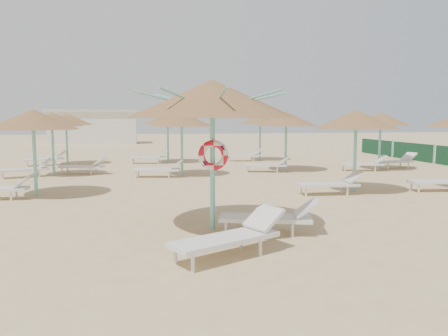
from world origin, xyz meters
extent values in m
plane|color=tan|center=(0.00, 0.00, 0.00)|extent=(120.00, 120.00, 0.00)
cylinder|color=#74C9BB|center=(0.03, 0.38, 1.35)|extent=(0.11, 0.11, 2.71)
cone|color=olive|center=(0.03, 0.38, 2.83)|extent=(3.61, 3.61, 0.81)
cylinder|color=#74C9BB|center=(0.03, 0.38, 2.56)|extent=(0.20, 0.20, 0.12)
cylinder|color=#74C9BB|center=(0.86, 0.38, 2.79)|extent=(1.63, 0.04, 0.41)
cylinder|color=#74C9BB|center=(0.62, 0.96, 2.79)|extent=(1.18, 1.18, 0.41)
cylinder|color=#74C9BB|center=(0.03, 1.21, 2.79)|extent=(0.04, 1.63, 0.41)
cylinder|color=#74C9BB|center=(-0.55, 0.96, 2.79)|extent=(1.18, 1.18, 0.41)
cylinder|color=#74C9BB|center=(-0.80, 0.38, 2.79)|extent=(1.63, 0.04, 0.41)
cylinder|color=#74C9BB|center=(-0.55, -0.21, 2.79)|extent=(1.18, 1.18, 0.41)
cylinder|color=#74C9BB|center=(0.03, -0.46, 2.79)|extent=(0.04, 1.63, 0.41)
cylinder|color=#74C9BB|center=(0.62, -0.21, 2.79)|extent=(1.18, 1.18, 0.41)
torus|color=red|center=(0.03, 0.28, 1.64)|extent=(0.66, 0.15, 0.66)
cylinder|color=silver|center=(-0.71, -2.25, 0.15)|extent=(0.06, 0.06, 0.30)
cylinder|color=silver|center=(-0.94, -1.77, 0.15)|extent=(0.06, 0.06, 0.30)
cylinder|color=silver|center=(0.57, -1.60, 0.15)|extent=(0.06, 0.06, 0.30)
cylinder|color=silver|center=(0.33, -1.13, 0.15)|extent=(0.06, 0.06, 0.30)
cube|color=silver|center=(-0.07, -1.63, 0.34)|extent=(2.09, 1.49, 0.08)
cube|color=silver|center=(0.73, -1.22, 0.59)|extent=(0.74, 0.80, 0.39)
cylinder|color=silver|center=(0.22, -0.18, 0.14)|extent=(0.06, 0.06, 0.28)
cylinder|color=silver|center=(0.36, 0.31, 0.14)|extent=(0.06, 0.06, 0.28)
cylinder|color=silver|center=(1.54, -0.55, 0.14)|extent=(0.06, 0.06, 0.28)
cylinder|color=silver|center=(1.67, -0.06, 0.14)|extent=(0.06, 0.06, 0.28)
cube|color=silver|center=(1.07, -0.16, 0.32)|extent=(2.02, 1.13, 0.08)
cube|color=silver|center=(1.90, -0.39, 0.57)|extent=(0.64, 0.72, 0.37)
cylinder|color=#74C9BB|center=(-4.74, 5.45, 1.15)|extent=(0.11, 0.11, 2.30)
cone|color=olive|center=(-4.74, 5.45, 2.39)|extent=(2.74, 2.74, 0.62)
cylinder|color=#74C9BB|center=(-4.74, 5.45, 2.15)|extent=(0.20, 0.20, 0.12)
cylinder|color=silver|center=(-5.30, 4.78, 0.14)|extent=(0.06, 0.06, 0.28)
cylinder|color=silver|center=(-5.28, 5.28, 0.14)|extent=(0.06, 0.06, 0.28)
cube|color=silver|center=(-4.99, 5.02, 0.56)|extent=(0.50, 0.61, 0.36)
cylinder|color=#74C9BB|center=(-5.18, 10.61, 1.15)|extent=(0.11, 0.11, 2.30)
cone|color=olive|center=(-5.18, 10.61, 2.39)|extent=(2.59, 2.59, 0.58)
cylinder|color=#74C9BB|center=(-5.18, 10.61, 2.15)|extent=(0.20, 0.20, 0.12)
cylinder|color=silver|center=(-6.95, 9.70, 0.14)|extent=(0.06, 0.06, 0.28)
cylinder|color=silver|center=(-7.12, 10.17, 0.14)|extent=(0.06, 0.06, 0.28)
cylinder|color=silver|center=(-5.68, 10.16, 0.14)|extent=(0.06, 0.06, 0.28)
cylinder|color=silver|center=(-5.85, 10.63, 0.14)|extent=(0.06, 0.06, 0.28)
cube|color=silver|center=(-6.28, 10.21, 0.32)|extent=(2.00, 1.23, 0.08)
cube|color=silver|center=(-5.48, 10.50, 0.56)|extent=(0.66, 0.73, 0.36)
cylinder|color=silver|center=(-4.92, 10.94, 0.14)|extent=(0.06, 0.06, 0.28)
cylinder|color=silver|center=(-4.75, 11.41, 0.14)|extent=(0.06, 0.06, 0.28)
cylinder|color=silver|center=(-3.65, 10.49, 0.14)|extent=(0.06, 0.06, 0.28)
cylinder|color=silver|center=(-3.48, 10.96, 0.14)|extent=(0.06, 0.06, 0.28)
cube|color=silver|center=(-4.08, 10.91, 0.32)|extent=(2.00, 1.23, 0.08)
cube|color=silver|center=(-3.28, 10.62, 0.56)|extent=(0.66, 0.73, 0.36)
cylinder|color=#74C9BB|center=(-5.36, 15.22, 1.15)|extent=(0.11, 0.11, 2.30)
cone|color=olive|center=(-5.36, 15.22, 2.39)|extent=(2.72, 2.72, 0.61)
cylinder|color=#74C9BB|center=(-5.36, 15.22, 2.15)|extent=(0.20, 0.20, 0.12)
cylinder|color=silver|center=(-7.17, 14.38, 0.14)|extent=(0.06, 0.06, 0.28)
cylinder|color=silver|center=(-7.30, 14.87, 0.14)|extent=(0.06, 0.06, 0.28)
cylinder|color=silver|center=(-5.86, 14.71, 0.14)|extent=(0.06, 0.06, 0.28)
cylinder|color=silver|center=(-5.99, 15.20, 0.14)|extent=(0.06, 0.06, 0.28)
cube|color=silver|center=(-6.46, 14.82, 0.32)|extent=(1.99, 1.06, 0.08)
cube|color=silver|center=(-5.63, 15.03, 0.56)|extent=(0.62, 0.70, 0.36)
cylinder|color=#74C9BB|center=(0.20, 9.62, 1.15)|extent=(0.11, 0.11, 2.30)
cone|color=olive|center=(0.20, 9.62, 2.39)|extent=(2.66, 2.66, 0.60)
cylinder|color=#74C9BB|center=(0.20, 9.62, 2.15)|extent=(0.20, 0.20, 0.12)
cylinder|color=silver|center=(-1.74, 9.14, 0.14)|extent=(0.06, 0.06, 0.28)
cylinder|color=silver|center=(-1.64, 9.63, 0.14)|extent=(0.06, 0.06, 0.28)
cylinder|color=silver|center=(-0.41, 8.87, 0.14)|extent=(0.06, 0.06, 0.28)
cylinder|color=silver|center=(-0.31, 9.36, 0.14)|extent=(0.06, 0.06, 0.28)
cube|color=silver|center=(-0.90, 9.22, 0.32)|extent=(1.98, 0.98, 0.08)
cube|color=silver|center=(-0.07, 9.06, 0.56)|extent=(0.59, 0.68, 0.36)
cylinder|color=#74C9BB|center=(-0.07, 15.29, 1.15)|extent=(0.11, 0.11, 2.30)
cone|color=olive|center=(-0.07, 15.29, 2.39)|extent=(2.72, 2.72, 0.61)
cylinder|color=#74C9BB|center=(-0.07, 15.29, 2.15)|extent=(0.20, 0.20, 0.12)
cylinder|color=silver|center=(-1.99, 14.72, 0.14)|extent=(0.06, 0.06, 0.28)
cylinder|color=silver|center=(-1.94, 15.22, 0.14)|extent=(0.06, 0.06, 0.28)
cylinder|color=silver|center=(-0.64, 14.59, 0.14)|extent=(0.06, 0.06, 0.28)
cylinder|color=silver|center=(-0.59, 15.08, 0.14)|extent=(0.06, 0.06, 0.28)
cube|color=silver|center=(-1.17, 14.89, 0.32)|extent=(1.95, 0.81, 0.08)
cube|color=silver|center=(-0.32, 14.80, 0.56)|extent=(0.54, 0.65, 0.36)
cylinder|color=#74C9BB|center=(5.45, 4.44, 1.15)|extent=(0.11, 0.11, 2.30)
cone|color=olive|center=(5.45, 4.44, 2.39)|extent=(2.71, 2.71, 0.61)
cylinder|color=#74C9BB|center=(5.45, 4.44, 2.15)|extent=(0.20, 0.20, 0.12)
cylinder|color=silver|center=(3.54, 3.84, 0.14)|extent=(0.06, 0.06, 0.28)
cylinder|color=silver|center=(3.56, 4.34, 0.14)|extent=(0.06, 0.06, 0.28)
cylinder|color=silver|center=(4.88, 3.76, 0.14)|extent=(0.06, 0.06, 0.28)
cylinder|color=silver|center=(4.91, 4.26, 0.14)|extent=(0.06, 0.06, 0.28)
cube|color=silver|center=(4.35, 4.04, 0.32)|extent=(1.93, 0.72, 0.08)
cube|color=silver|center=(5.20, 4.00, 0.56)|extent=(0.52, 0.63, 0.36)
cylinder|color=#74C9BB|center=(5.10, 10.51, 1.15)|extent=(0.11, 0.11, 2.30)
cone|color=olive|center=(5.10, 10.51, 2.40)|extent=(2.87, 2.87, 0.65)
cylinder|color=#74C9BB|center=(5.10, 10.51, 2.15)|extent=(0.20, 0.20, 0.12)
cylinder|color=silver|center=(3.17, 10.09, 0.14)|extent=(0.06, 0.06, 0.28)
cylinder|color=silver|center=(3.30, 10.57, 0.14)|extent=(0.06, 0.06, 0.28)
cylinder|color=silver|center=(4.46, 9.72, 0.14)|extent=(0.06, 0.06, 0.28)
cylinder|color=silver|center=(4.60, 10.21, 0.14)|extent=(0.06, 0.06, 0.28)
cube|color=silver|center=(4.00, 10.11, 0.32)|extent=(2.00, 1.11, 0.08)
cube|color=silver|center=(4.82, 9.88, 0.56)|extent=(0.63, 0.71, 0.36)
cylinder|color=#74C9BB|center=(5.29, 15.71, 1.15)|extent=(0.11, 0.11, 2.30)
cone|color=olive|center=(5.29, 15.71, 2.38)|extent=(2.46, 2.46, 0.55)
cylinder|color=#74C9BB|center=(5.29, 15.71, 2.15)|extent=(0.20, 0.20, 0.12)
cylinder|color=silver|center=(3.37, 15.13, 0.14)|extent=(0.06, 0.06, 0.28)
cylinder|color=silver|center=(3.41, 15.62, 0.14)|extent=(0.06, 0.06, 0.28)
cylinder|color=silver|center=(4.71, 15.01, 0.14)|extent=(0.06, 0.06, 0.28)
cylinder|color=silver|center=(4.76, 15.51, 0.14)|extent=(0.06, 0.06, 0.28)
cube|color=silver|center=(4.19, 15.31, 0.32)|extent=(1.95, 0.78, 0.08)
cube|color=silver|center=(5.03, 15.23, 0.56)|extent=(0.53, 0.64, 0.36)
cylinder|color=silver|center=(7.43, 3.83, 0.14)|extent=(0.06, 0.06, 0.28)
cylinder|color=silver|center=(7.49, 4.33, 0.14)|extent=(0.06, 0.06, 0.28)
cube|color=silver|center=(8.25, 3.98, 0.32)|extent=(1.96, 0.85, 0.08)
cylinder|color=#74C9BB|center=(9.62, 10.10, 1.15)|extent=(0.11, 0.11, 2.30)
cone|color=olive|center=(9.62, 10.10, 2.39)|extent=(2.67, 2.67, 0.60)
cylinder|color=#74C9BB|center=(9.62, 10.10, 2.15)|extent=(0.20, 0.20, 0.12)
cylinder|color=silver|center=(7.69, 9.67, 0.14)|extent=(0.06, 0.06, 0.28)
cylinder|color=silver|center=(7.82, 10.15, 0.14)|extent=(0.06, 0.06, 0.28)
cylinder|color=silver|center=(8.99, 9.32, 0.14)|extent=(0.06, 0.06, 0.28)
cylinder|color=silver|center=(9.12, 9.80, 0.14)|extent=(0.06, 0.06, 0.28)
cube|color=silver|center=(8.52, 9.70, 0.32)|extent=(2.00, 1.09, 0.08)
cube|color=silver|center=(9.35, 9.48, 0.56)|extent=(0.62, 0.71, 0.36)
cylinder|color=silver|center=(10.02, 9.95, 0.14)|extent=(0.06, 0.06, 0.28)
cylinder|color=silver|center=(9.89, 10.43, 0.14)|extent=(0.06, 0.06, 0.28)
cylinder|color=silver|center=(11.32, 10.30, 0.14)|extent=(0.06, 0.06, 0.28)
cylinder|color=silver|center=(11.19, 10.78, 0.14)|extent=(0.06, 0.06, 0.28)
cube|color=silver|center=(10.72, 10.40, 0.32)|extent=(2.00, 1.09, 0.08)
cube|color=silver|center=(11.55, 10.62, 0.56)|extent=(0.62, 0.71, 0.36)
cube|color=silver|center=(-6.00, 35.00, 1.50)|extent=(8.00, 4.00, 3.00)
cube|color=beige|center=(-6.00, 35.00, 3.12)|extent=(8.40, 4.40, 0.25)
cube|color=#174623|center=(14.00, 14.00, 0.50)|extent=(0.08, 3.80, 1.00)
cylinder|color=#74C9BB|center=(14.00, 12.10, 0.55)|extent=(0.08, 0.08, 1.10)
cube|color=#174623|center=(14.00, 18.00, 0.50)|extent=(0.08, 3.80, 1.00)
cylinder|color=#74C9BB|center=(14.00, 16.10, 0.55)|extent=(0.08, 0.08, 1.10)
camera|label=1|loc=(-1.44, -8.86, 2.42)|focal=35.00mm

